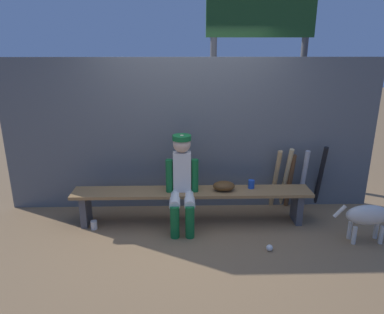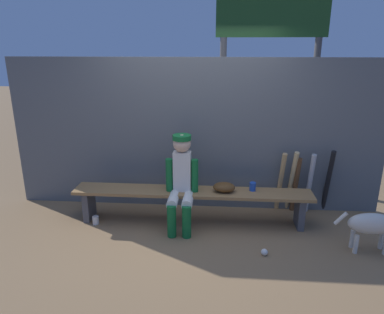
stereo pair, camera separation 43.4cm
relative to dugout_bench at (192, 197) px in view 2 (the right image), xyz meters
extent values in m
plane|color=olive|center=(0.00, 0.00, -0.36)|extent=(30.00, 30.00, 0.00)
cube|color=#595E63|center=(0.00, 0.51, 0.68)|extent=(5.07, 0.03, 2.08)
cube|color=olive|center=(0.00, 0.00, 0.07)|extent=(3.04, 0.36, 0.04)
cube|color=#4C4C51|center=(-1.37, 0.00, -0.16)|extent=(0.08, 0.29, 0.41)
cube|color=#4C4C51|center=(1.37, 0.00, -0.16)|extent=(0.08, 0.29, 0.41)
cube|color=silver|center=(-0.12, 0.00, 0.34)|extent=(0.22, 0.13, 0.51)
sphere|color=beige|center=(-0.12, 0.00, 0.71)|extent=(0.22, 0.22, 0.22)
cylinder|color=#14662D|center=(-0.12, 0.00, 0.79)|extent=(0.23, 0.23, 0.06)
cylinder|color=silver|center=(-0.21, -0.19, 0.05)|extent=(0.13, 0.38, 0.13)
cylinder|color=#14662D|center=(-0.21, -0.38, -0.16)|extent=(0.11, 0.11, 0.41)
cylinder|color=#14662D|center=(-0.28, -0.02, 0.29)|extent=(0.09, 0.09, 0.43)
cylinder|color=silver|center=(-0.03, -0.19, 0.05)|extent=(0.13, 0.38, 0.13)
cylinder|color=#14662D|center=(-0.03, -0.38, -0.16)|extent=(0.11, 0.11, 0.41)
cylinder|color=#14662D|center=(0.04, -0.02, 0.29)|extent=(0.09, 0.09, 0.43)
ellipsoid|color=#593819|center=(0.41, 0.00, 0.15)|extent=(0.28, 0.20, 0.12)
cylinder|color=tan|center=(1.18, 0.42, 0.08)|extent=(0.10, 0.25, 0.87)
cylinder|color=tan|center=(1.32, 0.42, 0.09)|extent=(0.11, 0.29, 0.90)
cylinder|color=brown|center=(1.38, 0.41, 0.05)|extent=(0.09, 0.21, 0.81)
cylinder|color=#B7B7BC|center=(1.56, 0.40, 0.07)|extent=(0.09, 0.18, 0.86)
cylinder|color=black|center=(1.81, 0.42, 0.10)|extent=(0.07, 0.28, 0.92)
sphere|color=white|center=(0.86, -0.70, -0.32)|extent=(0.07, 0.07, 0.07)
cylinder|color=silver|center=(-1.24, -0.15, -0.30)|extent=(0.08, 0.08, 0.11)
cylinder|color=#1E47AD|center=(0.77, 0.06, 0.14)|extent=(0.08, 0.08, 0.11)
cylinder|color=#3F3F42|center=(0.36, 1.41, 0.80)|extent=(0.10, 0.10, 2.33)
cylinder|color=#3F3F42|center=(1.75, 1.41, 0.80)|extent=(0.10, 0.10, 2.33)
cube|color=#1E471E|center=(1.05, 1.41, 2.37)|extent=(1.63, 0.08, 0.81)
ellipsoid|color=beige|center=(2.03, -0.52, -0.02)|extent=(0.52, 0.20, 0.24)
cylinder|color=beige|center=(1.69, -0.52, 0.03)|extent=(0.15, 0.04, 0.16)
cylinder|color=beige|center=(2.19, -0.46, -0.25)|extent=(0.05, 0.05, 0.22)
cylinder|color=beige|center=(1.87, -0.46, -0.25)|extent=(0.05, 0.05, 0.22)
cylinder|color=beige|center=(1.87, -0.58, -0.25)|extent=(0.05, 0.05, 0.22)
camera|label=1|loc=(-0.10, -4.18, 1.87)|focal=33.18mm
camera|label=2|loc=(0.33, -4.17, 1.87)|focal=33.18mm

